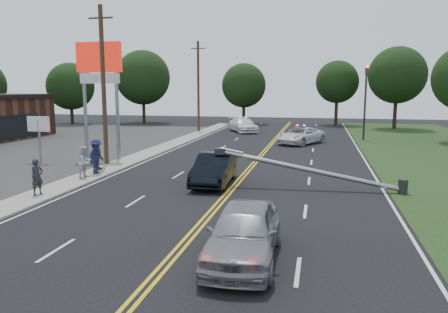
% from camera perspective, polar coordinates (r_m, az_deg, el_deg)
% --- Properties ---
extents(ground, '(120.00, 120.00, 0.00)m').
position_cam_1_polar(ground, '(14.96, -4.52, -10.52)').
color(ground, black).
rests_on(ground, ground).
extents(sidewalk, '(1.80, 70.00, 0.12)m').
position_cam_1_polar(sidewalk, '(27.07, -15.48, -1.80)').
color(sidewalk, gray).
rests_on(sidewalk, ground).
extents(centerline_yellow, '(0.36, 80.00, 0.00)m').
position_cam_1_polar(centerline_yellow, '(24.36, 2.31, -2.78)').
color(centerline_yellow, gold).
rests_on(centerline_yellow, ground).
extents(pylon_sign, '(3.20, 0.35, 8.00)m').
position_cam_1_polar(pylon_sign, '(31.15, -15.95, 10.54)').
color(pylon_sign, gray).
rests_on(pylon_sign, ground).
extents(small_sign, '(1.60, 0.14, 3.10)m').
position_cam_1_polar(small_sign, '(31.39, -23.04, 3.45)').
color(small_sign, gray).
rests_on(small_sign, ground).
extents(traffic_signal, '(0.28, 0.41, 7.05)m').
position_cam_1_polar(traffic_signal, '(43.68, 17.99, 7.57)').
color(traffic_signal, '#2D2D30').
rests_on(traffic_signal, ground).
extents(fallen_streetlight, '(9.36, 0.44, 1.91)m').
position_cam_1_polar(fallen_streetlight, '(21.86, 12.27, -1.93)').
color(fallen_streetlight, '#2D2D30').
rests_on(fallen_streetlight, ground).
extents(utility_pole_mid, '(1.60, 0.28, 10.00)m').
position_cam_1_polar(utility_pole_mid, '(28.76, -15.47, 8.89)').
color(utility_pole_mid, '#382619').
rests_on(utility_pole_mid, ground).
extents(utility_pole_far, '(1.60, 0.28, 10.00)m').
position_cam_1_polar(utility_pole_far, '(49.32, -3.37, 9.13)').
color(utility_pole_far, '#382619').
rests_on(utility_pole_far, ground).
extents(tree_4, '(6.34, 6.34, 8.28)m').
position_cam_1_polar(tree_4, '(63.32, -19.42, 8.63)').
color(tree_4, black).
rests_on(tree_4, ground).
extents(tree_5, '(7.55, 7.55, 10.10)m').
position_cam_1_polar(tree_5, '(62.73, -10.55, 10.10)').
color(tree_5, black).
rests_on(tree_5, ground).
extents(tree_6, '(6.02, 6.02, 8.24)m').
position_cam_1_polar(tree_6, '(60.36, 2.61, 9.24)').
color(tree_6, black).
rests_on(tree_6, ground).
extents(tree_7, '(5.58, 5.58, 8.48)m').
position_cam_1_polar(tree_7, '(60.16, 14.58, 9.40)').
color(tree_7, black).
rests_on(tree_7, ground).
extents(tree_8, '(6.77, 6.77, 9.80)m').
position_cam_1_polar(tree_8, '(56.73, 21.69, 9.84)').
color(tree_8, black).
rests_on(tree_8, ground).
extents(crashed_sedan, '(1.88, 4.91, 1.60)m').
position_cam_1_polar(crashed_sedan, '(22.68, -1.29, -1.63)').
color(crashed_sedan, black).
rests_on(crashed_sedan, ground).
extents(waiting_sedan, '(2.13, 4.96, 1.67)m').
position_cam_1_polar(waiting_sedan, '(12.89, 2.59, -9.83)').
color(waiting_sedan, gray).
rests_on(waiting_sedan, ground).
extents(emergency_a, '(4.65, 5.81, 1.47)m').
position_cam_1_polar(emergency_a, '(39.44, 9.97, 2.70)').
color(emergency_a, silver).
rests_on(emergency_a, ground).
extents(emergency_b, '(4.58, 5.94, 1.61)m').
position_cam_1_polar(emergency_b, '(49.25, 2.49, 4.15)').
color(emergency_b, white).
rests_on(emergency_b, ground).
extents(bystander_a, '(0.57, 0.70, 1.67)m').
position_cam_1_polar(bystander_a, '(21.67, -23.22, -2.46)').
color(bystander_a, '#25252C').
rests_on(bystander_a, sidewalk).
extents(bystander_b, '(0.79, 0.94, 1.73)m').
position_cam_1_polar(bystander_b, '(24.92, -17.68, -0.66)').
color(bystander_b, silver).
rests_on(bystander_b, sidewalk).
extents(bystander_c, '(0.79, 1.30, 1.97)m').
position_cam_1_polar(bystander_c, '(25.87, -16.35, 0.01)').
color(bystander_c, '#1B2143').
rests_on(bystander_c, sidewalk).
extents(bystander_d, '(0.56, 1.05, 1.71)m').
position_cam_1_polar(bystander_d, '(27.10, -16.20, 0.14)').
color(bystander_d, '#524641').
rests_on(bystander_d, sidewalk).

